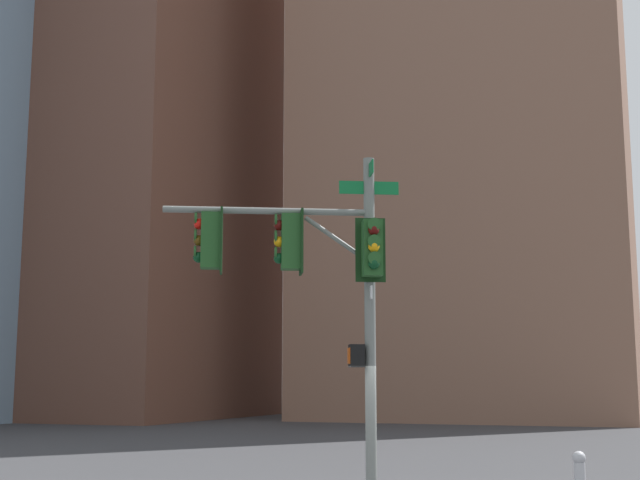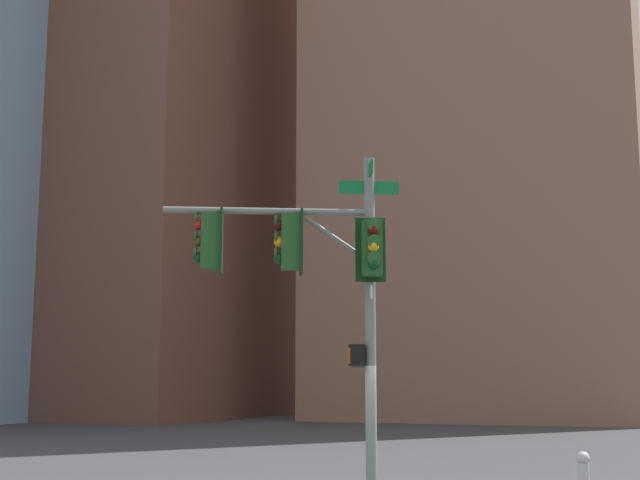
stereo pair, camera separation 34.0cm
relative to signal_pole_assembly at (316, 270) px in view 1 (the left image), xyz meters
The scene contains 4 objects.
signal_pole_assembly is the anchor object (origin of this frame).
fire_hydrant 6.74m from the signal_pole_assembly, 46.38° to the right, with size 0.34×0.26×0.87m.
building_brick_nearside 43.85m from the signal_pole_assembly, ahead, with size 18.21×18.69×40.39m, color #845B47.
building_brick_midblock 47.68m from the signal_pole_assembly, 40.32° to the left, with size 17.49×19.32×46.83m, color brown.
Camera 1 is at (-15.51, -4.77, 2.24)m, focal length 50.00 mm.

